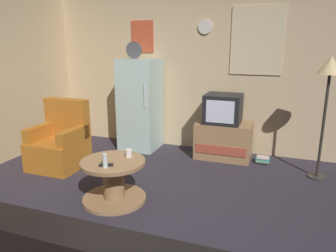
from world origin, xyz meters
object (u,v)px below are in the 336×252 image
object	(u,v)px
remote_control	(106,165)
armchair	(60,144)
standing_lamp	(330,75)
fridge	(140,104)
coffee_table	(114,181)
book_stack	(263,160)
mug_ceramic_white	(129,153)
crt_tv	(223,109)
wine_glass	(105,161)
tv_stand	(224,140)

from	to	relation	value
remote_control	armchair	world-z (taller)	armchair
standing_lamp	remote_control	bearing A→B (deg)	-143.49
fridge	standing_lamp	distance (m)	2.83
coffee_table	book_stack	distance (m)	2.35
fridge	mug_ceramic_white	size ratio (longest dim) A/B	19.67
standing_lamp	armchair	xyz separation A→B (m)	(-3.48, -0.81, -1.02)
standing_lamp	armchair	size ratio (longest dim) A/B	1.66
crt_tv	book_stack	size ratio (longest dim) A/B	2.67
coffee_table	book_stack	world-z (taller)	coffee_table
crt_tv	remote_control	xyz separation A→B (m)	(-0.87, -1.99, -0.29)
wine_glass	book_stack	bearing A→B (deg)	53.12
fridge	remote_control	distance (m)	2.08
wine_glass	armchair	distance (m)	1.55
crt_tv	armchair	world-z (taller)	crt_tv
remote_control	mug_ceramic_white	bearing A→B (deg)	49.13
standing_lamp	remote_control	xyz separation A→B (m)	(-2.22, -1.64, -0.87)
wine_glass	remote_control	world-z (taller)	wine_glass
tv_stand	mug_ceramic_white	xyz separation A→B (m)	(-0.80, -1.66, 0.25)
tv_stand	mug_ceramic_white	world-z (taller)	mug_ceramic_white
standing_lamp	wine_glass	xyz separation A→B (m)	(-2.21, -1.68, -0.80)
book_stack	standing_lamp	bearing A→B (deg)	-22.77
fridge	coffee_table	bearing A→B (deg)	-74.54
tv_stand	standing_lamp	world-z (taller)	standing_lamp
fridge	wine_glass	distance (m)	2.12
crt_tv	coffee_table	size ratio (longest dim) A/B	0.75
crt_tv	armchair	distance (m)	2.46
wine_glass	remote_control	bearing A→B (deg)	109.17
standing_lamp	book_stack	size ratio (longest dim) A/B	7.87
crt_tv	book_stack	world-z (taller)	crt_tv
crt_tv	armchair	bearing A→B (deg)	-151.31
armchair	crt_tv	bearing A→B (deg)	28.69
tv_stand	wine_glass	size ratio (longest dim) A/B	5.60
crt_tv	remote_control	bearing A→B (deg)	-113.50
coffee_table	mug_ceramic_white	xyz separation A→B (m)	(0.11, 0.17, 0.28)
wine_glass	fridge	bearing A→B (deg)	104.67
armchair	book_stack	distance (m)	2.99
coffee_table	mug_ceramic_white	world-z (taller)	mug_ceramic_white
fridge	crt_tv	size ratio (longest dim) A/B	3.28
fridge	crt_tv	bearing A→B (deg)	-0.24
wine_glass	remote_control	distance (m)	0.08
standing_lamp	mug_ceramic_white	bearing A→B (deg)	-148.32
crt_tv	standing_lamp	size ratio (longest dim) A/B	0.34
wine_glass	coffee_table	bearing A→B (deg)	97.24
coffee_table	armchair	bearing A→B (deg)	151.72
tv_stand	wine_glass	xyz separation A→B (m)	(-0.89, -2.03, 0.28)
crt_tv	armchair	size ratio (longest dim) A/B	0.56
remote_control	armchair	xyz separation A→B (m)	(-1.26, 0.83, -0.15)
standing_lamp	tv_stand	bearing A→B (deg)	165.15
fridge	book_stack	distance (m)	2.14
mug_ceramic_white	remote_control	size ratio (longest dim) A/B	0.60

